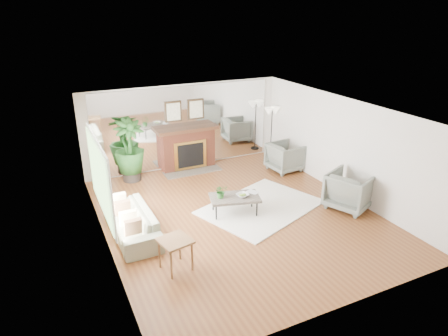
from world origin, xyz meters
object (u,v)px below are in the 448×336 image
sofa (132,222)px  armchair_back (285,157)px  coffee_table (235,198)px  side_table (175,244)px  fireplace (188,147)px  potted_ficus (129,149)px  floor_lamp (272,115)px  armchair_front (350,190)px

sofa → armchair_back: (4.99, 1.69, 0.12)m
coffee_table → side_table: 2.41m
fireplace → potted_ficus: 1.79m
sofa → floor_lamp: floor_lamp is taller
side_table → potted_ficus: size_ratio=0.37×
fireplace → floor_lamp: size_ratio=1.23×
potted_ficus → side_table: bearing=-93.0°
sofa → armchair_front: size_ratio=2.03×
side_table → floor_lamp: bearing=42.5°
armchair_front → potted_ficus: size_ratio=0.57×
sofa → potted_ficus: size_ratio=1.15×
sofa → armchair_back: size_ratio=2.20×
fireplace → potted_ficus: fireplace is taller
armchair_front → side_table: 4.63m
coffee_table → armchair_front: size_ratio=1.29×
coffee_table → sofa: 2.40m
armchair_front → floor_lamp: bearing=-25.1°
fireplace → armchair_front: size_ratio=2.06×
floor_lamp → side_table: bearing=-137.5°
fireplace → coffee_table: bearing=-90.9°
armchair_back → side_table: armchair_back is taller
sofa → fireplace: bearing=140.5°
sofa → armchair_back: 5.27m
side_table → floor_lamp: size_ratio=0.39×
sofa → side_table: (0.45, -1.54, 0.23)m
coffee_table → armchair_back: armchair_back is taller
potted_ficus → coffee_table: bearing=-60.5°
coffee_table → armchair_back: 3.17m
sofa → armchair_front: bearing=77.8°
fireplace → coffee_table: size_ratio=1.60×
fireplace → armchair_back: 2.91m
sofa → potted_ficus: 3.06m
coffee_table → armchair_back: size_ratio=1.39×
fireplace → sofa: bearing=-128.5°
armchair_front → floor_lamp: (0.10, 3.76, 0.97)m
armchair_front → floor_lamp: floor_lamp is taller
fireplace → potted_ficus: bearing=-174.9°
floor_lamp → sofa: bearing=-151.8°
fireplace → side_table: size_ratio=3.17×
sofa → floor_lamp: (5.14, 2.76, 1.13)m
armchair_back → floor_lamp: (0.15, 1.07, 1.00)m
sofa → potted_ficus: (0.68, 2.91, 0.64)m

